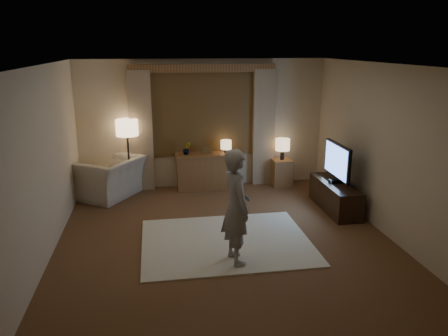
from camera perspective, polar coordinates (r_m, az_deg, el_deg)
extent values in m
cube|color=brown|center=(6.74, 0.14, -9.42)|extent=(5.00, 5.50, 0.02)
cube|color=silver|center=(6.10, 0.16, 13.43)|extent=(5.00, 5.50, 0.02)
cube|color=beige|center=(8.97, -2.75, 5.76)|extent=(5.00, 0.02, 2.60)
cube|color=beige|center=(3.75, 7.16, -9.02)|extent=(5.00, 0.02, 2.60)
cube|color=beige|center=(6.40, -22.63, 0.41)|extent=(0.02, 5.50, 2.60)
cube|color=beige|center=(7.14, 20.47, 2.15)|extent=(0.02, 5.50, 2.60)
cube|color=black|center=(8.90, -2.75, 7.31)|extent=(2.00, 0.01, 1.70)
cube|color=brown|center=(8.89, -2.74, 7.30)|extent=(2.08, 0.04, 1.78)
cube|color=tan|center=(8.83, -10.78, 4.68)|extent=(0.45, 0.12, 2.40)
cube|color=tan|center=(9.10, 5.21, 5.23)|extent=(0.45, 0.12, 2.40)
cube|color=brown|center=(8.75, -2.78, 12.90)|extent=(2.90, 0.14, 0.16)
cube|color=#F5EECE|center=(6.65, 0.27, -9.58)|extent=(2.50, 2.00, 0.02)
cube|color=brown|center=(8.94, -2.27, -0.53)|extent=(1.20, 0.40, 0.70)
cube|color=brown|center=(8.82, -2.30, 2.28)|extent=(0.16, 0.02, 0.20)
imported|color=#999999|center=(8.77, -4.90, 2.49)|extent=(0.17, 0.13, 0.30)
cylinder|color=black|center=(8.89, 0.27, 2.13)|extent=(0.08, 0.08, 0.12)
cylinder|color=#FFD199|center=(8.85, 0.27, 3.07)|extent=(0.22, 0.22, 0.18)
cylinder|color=black|center=(8.99, -12.07, -3.01)|extent=(0.31, 0.31, 0.03)
cylinder|color=black|center=(8.83, -12.28, 0.50)|extent=(0.04, 0.04, 1.17)
cylinder|color=#FFD199|center=(8.67, -12.57, 5.18)|extent=(0.43, 0.43, 0.31)
imported|color=beige|center=(8.72, -14.87, -1.23)|extent=(1.52, 1.56, 0.77)
cube|color=brown|center=(9.23, 7.52, -0.58)|extent=(0.40, 0.40, 0.56)
cylinder|color=black|center=(9.13, 7.61, 1.71)|extent=(0.08, 0.08, 0.20)
cylinder|color=#FFD199|center=(9.08, 7.66, 3.05)|extent=(0.30, 0.30, 0.24)
cube|color=black|center=(8.07, 14.28, -3.59)|extent=(0.45, 1.40, 0.50)
cube|color=black|center=(7.98, 14.42, -1.67)|extent=(0.24, 0.11, 0.07)
cube|color=black|center=(7.88, 14.60, 0.95)|extent=(0.05, 0.99, 0.60)
cube|color=#5D8EFF|center=(7.87, 14.39, 0.94)|extent=(0.00, 0.92, 0.54)
imported|color=#A19B95|center=(5.78, 1.60, -5.07)|extent=(0.47, 0.63, 1.57)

